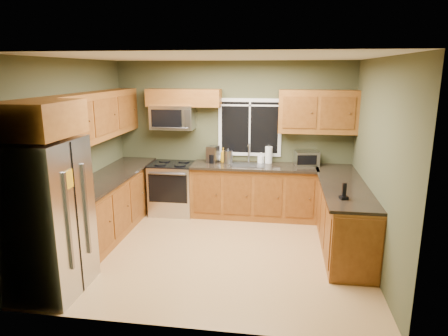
% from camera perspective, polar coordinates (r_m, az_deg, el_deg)
% --- Properties ---
extents(floor, '(4.20, 4.20, 0.00)m').
position_cam_1_polar(floor, '(5.88, -1.00, -11.75)').
color(floor, '#B3844E').
rests_on(floor, ground).
extents(ceiling, '(4.20, 4.20, 0.00)m').
position_cam_1_polar(ceiling, '(5.31, -1.12, 15.56)').
color(ceiling, white).
rests_on(ceiling, back_wall).
extents(back_wall, '(4.20, 0.00, 4.20)m').
position_cam_1_polar(back_wall, '(7.19, 1.29, 4.29)').
color(back_wall, '#45472C').
rests_on(back_wall, ground).
extents(front_wall, '(4.20, 0.00, 4.20)m').
position_cam_1_polar(front_wall, '(3.74, -5.58, -4.77)').
color(front_wall, '#45472C').
rests_on(front_wall, ground).
extents(left_wall, '(0.00, 3.60, 3.60)m').
position_cam_1_polar(left_wall, '(6.14, -20.80, 1.74)').
color(left_wall, '#45472C').
rests_on(left_wall, ground).
extents(right_wall, '(0.00, 3.60, 3.60)m').
position_cam_1_polar(right_wall, '(5.51, 21.04, 0.42)').
color(right_wall, '#45472C').
rests_on(right_wall, ground).
extents(window, '(1.12, 0.03, 1.02)m').
position_cam_1_polar(window, '(7.11, 3.69, 5.81)').
color(window, white).
rests_on(window, back_wall).
extents(base_cabinets_left, '(0.60, 2.65, 0.90)m').
position_cam_1_polar(base_cabinets_left, '(6.64, -15.90, -5.07)').
color(base_cabinets_left, brown).
rests_on(base_cabinets_left, ground).
extents(countertop_left, '(0.65, 2.65, 0.04)m').
position_cam_1_polar(countertop_left, '(6.50, -15.97, -1.15)').
color(countertop_left, black).
rests_on(countertop_left, base_cabinets_left).
extents(base_cabinets_back, '(2.17, 0.60, 0.90)m').
position_cam_1_polar(base_cabinets_back, '(7.07, 4.30, -3.42)').
color(base_cabinets_back, brown).
rests_on(base_cabinets_back, ground).
extents(countertop_back, '(2.17, 0.65, 0.04)m').
position_cam_1_polar(countertop_back, '(6.92, 4.35, 0.24)').
color(countertop_back, black).
rests_on(countertop_back, base_cabinets_back).
extents(base_cabinets_peninsula, '(0.60, 2.52, 0.90)m').
position_cam_1_polar(base_cabinets_peninsula, '(6.21, 16.56, -6.42)').
color(base_cabinets_peninsula, brown).
rests_on(base_cabinets_peninsula, ground).
extents(countertop_peninsula, '(0.65, 2.50, 0.04)m').
position_cam_1_polar(countertop_peninsula, '(6.08, 16.61, -2.23)').
color(countertop_peninsula, black).
rests_on(countertop_peninsula, base_cabinets_peninsula).
extents(upper_cabinets_left, '(0.33, 2.65, 0.72)m').
position_cam_1_polar(upper_cabinets_left, '(6.40, -17.84, 7.07)').
color(upper_cabinets_left, brown).
rests_on(upper_cabinets_left, left_wall).
extents(upper_cabinets_back_left, '(1.30, 0.33, 0.30)m').
position_cam_1_polar(upper_cabinets_back_left, '(7.10, -5.77, 9.96)').
color(upper_cabinets_back_left, brown).
rests_on(upper_cabinets_back_left, back_wall).
extents(upper_cabinets_back_right, '(1.30, 0.33, 0.72)m').
position_cam_1_polar(upper_cabinets_back_right, '(6.93, 13.24, 7.83)').
color(upper_cabinets_back_right, brown).
rests_on(upper_cabinets_back_right, back_wall).
extents(upper_cabinet_over_fridge, '(0.72, 0.90, 0.38)m').
position_cam_1_polar(upper_cabinet_over_fridge, '(4.75, -25.21, 6.38)').
color(upper_cabinet_over_fridge, brown).
rests_on(upper_cabinet_over_fridge, left_wall).
extents(refrigerator, '(0.74, 0.90, 1.80)m').
position_cam_1_polar(refrigerator, '(5.00, -23.88, -6.54)').
color(refrigerator, '#B7B7BC').
rests_on(refrigerator, ground).
extents(range, '(0.76, 0.69, 0.94)m').
position_cam_1_polar(range, '(7.28, -7.32, -2.83)').
color(range, '#B7B7BC').
rests_on(range, ground).
extents(microwave, '(0.76, 0.41, 0.42)m').
position_cam_1_polar(microwave, '(7.15, -7.33, 7.20)').
color(microwave, '#B7B7BC').
rests_on(microwave, back_wall).
extents(sink, '(0.60, 0.42, 0.36)m').
position_cam_1_polar(sink, '(6.94, 3.42, 0.57)').
color(sink, slate).
rests_on(sink, countertop_back).
extents(toaster_oven, '(0.44, 0.37, 0.24)m').
position_cam_1_polar(toaster_oven, '(7.02, 11.72, 1.38)').
color(toaster_oven, '#B7B7BC').
rests_on(toaster_oven, countertop_back).
extents(coffee_maker, '(0.22, 0.27, 0.29)m').
position_cam_1_polar(coffee_maker, '(7.08, -1.62, 1.89)').
color(coffee_maker, slate).
rests_on(coffee_maker, countertop_back).
extents(kettle, '(0.16, 0.16, 0.28)m').
position_cam_1_polar(kettle, '(6.99, 0.60, 1.68)').
color(kettle, '#B7B7BC').
rests_on(kettle, countertop_back).
extents(paper_towel_roll, '(0.13, 0.13, 0.33)m').
position_cam_1_polar(paper_towel_roll, '(7.07, 6.40, 1.88)').
color(paper_towel_roll, white).
rests_on(paper_towel_roll, countertop_back).
extents(soap_bottle_a, '(0.12, 0.12, 0.26)m').
position_cam_1_polar(soap_bottle_a, '(7.08, -0.11, 1.85)').
color(soap_bottle_a, orange).
rests_on(soap_bottle_a, countertop_back).
extents(soap_bottle_b, '(0.11, 0.11, 0.19)m').
position_cam_1_polar(soap_bottle_b, '(7.07, 5.30, 1.47)').
color(soap_bottle_b, white).
rests_on(soap_bottle_b, countertop_back).
extents(soap_bottle_c, '(0.14, 0.14, 0.17)m').
position_cam_1_polar(soap_bottle_c, '(7.18, -0.36, 1.63)').
color(soap_bottle_c, white).
rests_on(soap_bottle_c, countertop_back).
extents(cordless_phone, '(0.12, 0.12, 0.21)m').
position_cam_1_polar(cordless_phone, '(5.30, 16.75, -3.62)').
color(cordless_phone, black).
rests_on(cordless_phone, countertop_peninsula).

